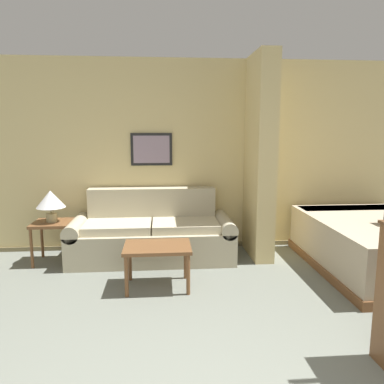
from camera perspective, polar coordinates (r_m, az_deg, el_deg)
wall_back at (r=5.23m, az=-0.77°, el=5.49°), size 7.56×0.16×2.60m
wall_partition_pillar at (r=4.93m, az=10.29°, el=5.17°), size 0.24×0.79×2.60m
couch at (r=4.92m, az=-6.08°, el=-6.46°), size 2.09×0.84×0.88m
coffee_table at (r=3.99m, az=-5.29°, el=-8.90°), size 0.70×0.51×0.46m
side_table at (r=5.01m, az=-20.50°, el=-5.20°), size 0.46×0.46×0.52m
table_lamp at (r=4.94m, az=-20.74°, el=-1.18°), size 0.35×0.35×0.40m
bed at (r=5.00m, az=26.39°, el=-7.21°), size 1.47×2.03×0.60m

